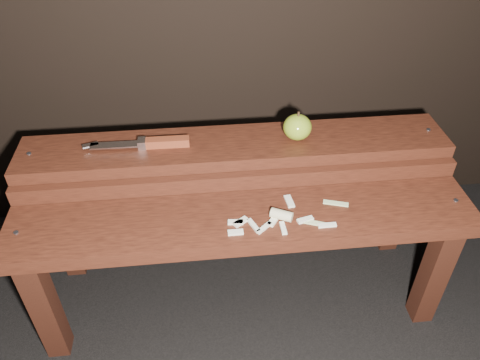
{
  "coord_description": "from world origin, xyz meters",
  "views": [
    {
      "loc": [
        -0.1,
        -0.91,
        1.23
      ],
      "look_at": [
        0.0,
        0.06,
        0.45
      ],
      "focal_mm": 35.0,
      "sensor_mm": 36.0,
      "label": 1
    }
  ],
  "objects": [
    {
      "name": "apple_scraps",
      "position": [
        0.09,
        -0.07,
        0.43
      ],
      "size": [
        0.32,
        0.14,
        0.03
      ],
      "color": "beige",
      "rests_on": "bench_front_tier"
    },
    {
      "name": "ground",
      "position": [
        0.0,
        0.0,
        0.0
      ],
      "size": [
        60.0,
        60.0,
        0.0
      ],
      "primitive_type": "plane",
      "color": "black"
    },
    {
      "name": "apple",
      "position": [
        0.17,
        0.17,
        0.54
      ],
      "size": [
        0.08,
        0.08,
        0.08
      ],
      "color": "olive",
      "rests_on": "bench_rear_tier"
    },
    {
      "name": "bench_rear_tier",
      "position": [
        0.0,
        0.17,
        0.41
      ],
      "size": [
        1.2,
        0.21,
        0.5
      ],
      "color": "black",
      "rests_on": "ground"
    },
    {
      "name": "knife",
      "position": [
        -0.23,
        0.17,
        0.51
      ],
      "size": [
        0.29,
        0.04,
        0.03
      ],
      "color": "maroon",
      "rests_on": "bench_rear_tier"
    },
    {
      "name": "bench_front_tier",
      "position": [
        0.0,
        -0.06,
        0.35
      ],
      "size": [
        1.2,
        0.2,
        0.42
      ],
      "color": "black",
      "rests_on": "ground"
    }
  ]
}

